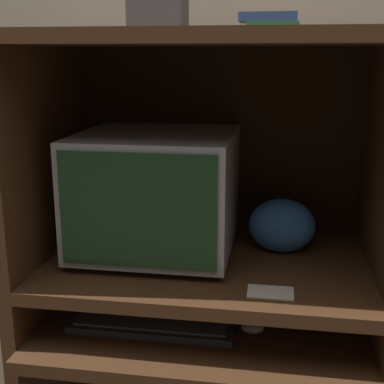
# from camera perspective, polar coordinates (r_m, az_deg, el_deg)

# --- Properties ---
(wall_back) EXTENTS (6.00, 0.06, 2.60)m
(wall_back) POSITION_cam_1_polar(r_m,az_deg,el_deg) (1.87, 3.44, 12.79)
(wall_back) COLOR #B2A893
(wall_back) RESTS_ON ground_plane
(desk_base) EXTENTS (1.00, 0.70, 0.61)m
(desk_base) POSITION_cam_1_polar(r_m,az_deg,el_deg) (1.73, 1.40, -19.21)
(desk_base) COLOR #4C2D19
(desk_base) RESTS_ON ground_plane
(desk_monitor_shelf) EXTENTS (1.00, 0.65, 0.16)m
(desk_monitor_shelf) POSITION_cam_1_polar(r_m,az_deg,el_deg) (1.61, 1.71, -8.21)
(desk_monitor_shelf) COLOR #4C2D19
(desk_monitor_shelf) RESTS_ON desk_base
(hutch_upper) EXTENTS (1.00, 0.65, 0.64)m
(hutch_upper) POSITION_cam_1_polar(r_m,az_deg,el_deg) (1.53, 2.02, 8.54)
(hutch_upper) COLOR #4C2D19
(hutch_upper) RESTS_ON desk_monitor_shelf
(crt_monitor) EXTENTS (0.45, 0.46, 0.36)m
(crt_monitor) POSITION_cam_1_polar(r_m,az_deg,el_deg) (1.60, -3.77, 0.10)
(crt_monitor) COLOR #B2B2B7
(crt_monitor) RESTS_ON desk_monitor_shelf
(keyboard) EXTENTS (0.46, 0.15, 0.03)m
(keyboard) POSITION_cam_1_polar(r_m,az_deg,el_deg) (1.56, -4.23, -13.81)
(keyboard) COLOR #2D2D30
(keyboard) RESTS_ON desk_base
(mouse) EXTENTS (0.06, 0.04, 0.03)m
(mouse) POSITION_cam_1_polar(r_m,az_deg,el_deg) (1.54, 6.47, -14.19)
(mouse) COLOR #B7B7B7
(mouse) RESTS_ON desk_base
(snack_bag) EXTENTS (0.20, 0.15, 0.16)m
(snack_bag) POSITION_cam_1_polar(r_m,az_deg,el_deg) (1.65, 9.58, -3.54)
(snack_bag) COLOR #336BB7
(snack_bag) RESTS_ON desk_monitor_shelf
(book_stack) EXTENTS (0.16, 0.12, 0.05)m
(book_stack) POSITION_cam_1_polar(r_m,az_deg,el_deg) (1.51, 8.38, 17.46)
(book_stack) COLOR #236638
(book_stack) RESTS_ON hutch_upper
(paper_card) EXTENTS (0.12, 0.08, 0.00)m
(paper_card) POSITION_cam_1_polar(r_m,az_deg,el_deg) (1.39, 8.37, -10.53)
(paper_card) COLOR beige
(paper_card) RESTS_ON desk_monitor_shelf
(storage_box) EXTENTS (0.15, 0.13, 0.10)m
(storage_box) POSITION_cam_1_polar(r_m,az_deg,el_deg) (1.54, -3.62, 18.57)
(storage_box) COLOR #4C4C51
(storage_box) RESTS_ON hutch_upper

